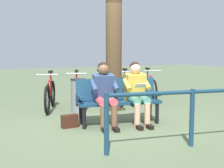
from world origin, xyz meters
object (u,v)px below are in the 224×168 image
(handbag, at_px, (70,121))
(tree_trunk, at_px, (114,23))
(bicycle_black, at_px, (50,95))
(litter_bin, at_px, (78,96))
(person_reading, at_px, (137,90))
(bicycle_orange, at_px, (149,88))
(bicycle_silver, at_px, (126,90))
(bicycle_green, at_px, (105,92))
(bench, at_px, (118,97))
(bicycle_red, at_px, (77,93))
(person_companion, at_px, (104,91))

(handbag, bearing_deg, tree_trunk, -144.38)
(tree_trunk, bearing_deg, bicycle_black, -27.87)
(litter_bin, bearing_deg, person_reading, 111.31)
(litter_bin, xyz_separation_m, bicycle_orange, (-2.41, -0.64, -0.03))
(person_reading, bearing_deg, bicycle_silver, -104.65)
(person_reading, height_order, bicycle_green, person_reading)
(tree_trunk, bearing_deg, bicycle_orange, -153.19)
(litter_bin, bearing_deg, bench, 103.49)
(litter_bin, relative_size, bicycle_black, 0.50)
(bicycle_red, bearing_deg, bicycle_orange, 111.41)
(bench, height_order, tree_trunk, tree_trunk)
(handbag, xyz_separation_m, bicycle_red, (-0.83, -1.82, 0.24))
(bench, xyz_separation_m, tree_trunk, (-0.53, -1.17, 1.56))
(handbag, relative_size, bicycle_red, 0.19)
(bench, relative_size, tree_trunk, 0.40)
(handbag, bearing_deg, person_reading, 165.07)
(bench, xyz_separation_m, bicycle_red, (0.12, -1.92, -0.15))
(person_reading, relative_size, handbag, 4.00)
(tree_trunk, xyz_separation_m, bicycle_orange, (-1.57, -0.79, -1.70))
(person_reading, height_order, bicycle_red, person_reading)
(bicycle_green, bearing_deg, bicycle_orange, 90.30)
(bench, height_order, bicycle_orange, bicycle_orange)
(person_companion, distance_m, tree_trunk, 2.08)
(handbag, bearing_deg, bicycle_red, -114.60)
(bench, bearing_deg, bicycle_green, -96.86)
(tree_trunk, bearing_deg, bicycle_silver, -136.68)
(handbag, height_order, bicycle_black, bicycle_black)
(bench, relative_size, bicycle_red, 1.04)
(handbag, xyz_separation_m, bicycle_orange, (-3.05, -1.86, 0.24))
(bicycle_black, bearing_deg, tree_trunk, 85.06)
(tree_trunk, xyz_separation_m, litter_bin, (0.85, -0.15, -1.67))
(person_companion, bearing_deg, person_reading, 179.95)
(bicycle_orange, bearing_deg, bicycle_green, -60.52)
(bench, relative_size, bicycle_silver, 1.01)
(person_companion, bearing_deg, bicycle_black, -65.29)
(litter_bin, height_order, bicycle_silver, bicycle_silver)
(handbag, xyz_separation_m, litter_bin, (-0.64, -1.21, 0.27))
(litter_bin, relative_size, bicycle_silver, 0.48)
(bench, height_order, person_companion, person_companion)
(bench, xyz_separation_m, person_companion, (0.34, 0.10, 0.16))
(bench, xyz_separation_m, bicycle_green, (-0.56, -1.72, -0.15))
(person_reading, xyz_separation_m, handbag, (1.24, -0.33, -0.54))
(person_companion, height_order, litter_bin, person_companion)
(bicycle_orange, bearing_deg, tree_trunk, -42.63)
(bicycle_black, bearing_deg, litter_bin, 64.54)
(tree_trunk, bearing_deg, person_reading, 80.08)
(bench, xyz_separation_m, bicycle_black, (0.82, -1.89, -0.15))
(handbag, distance_m, bicycle_orange, 3.58)
(tree_trunk, relative_size, bicycle_orange, 2.59)
(person_companion, bearing_deg, bench, -152.63)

